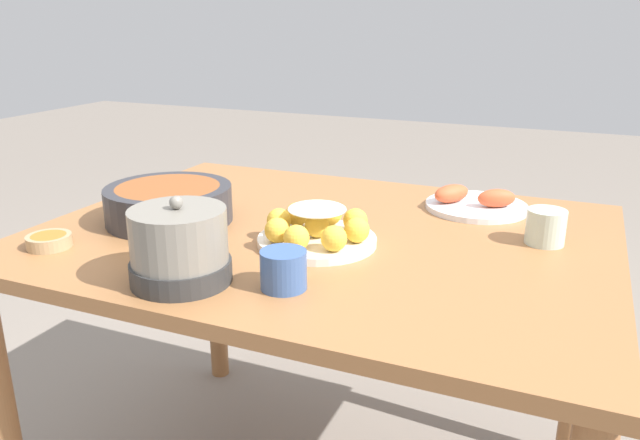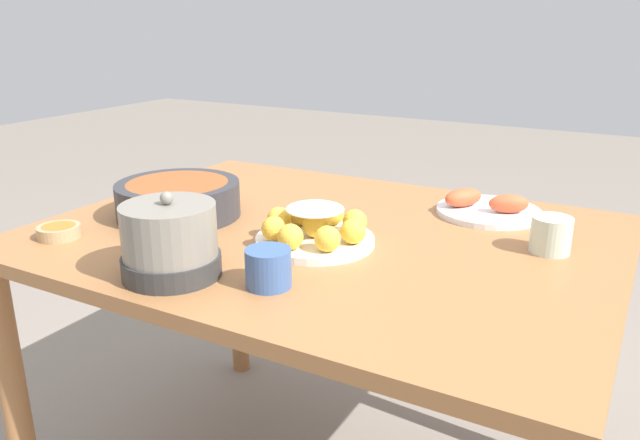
{
  "view_description": "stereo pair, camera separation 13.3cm",
  "coord_description": "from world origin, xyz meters",
  "px_view_note": "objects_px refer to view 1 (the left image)",
  "views": [
    {
      "loc": [
        -0.51,
        1.2,
        1.2
      ],
      "look_at": [
        -0.01,
        0.04,
        0.78
      ],
      "focal_mm": 35.0,
      "sensor_mm": 36.0,
      "label": 1
    },
    {
      "loc": [
        -0.63,
        1.14,
        1.2
      ],
      "look_at": [
        -0.01,
        0.04,
        0.78
      ],
      "focal_mm": 35.0,
      "sensor_mm": 36.0,
      "label": 2
    }
  ],
  "objects_px": {
    "serving_bowl": "(169,203)",
    "seafood_platter": "(474,203)",
    "sauce_bowl": "(49,241)",
    "cup_near": "(546,227)",
    "warming_pot": "(179,247)",
    "dining_table": "(323,273)",
    "cup_far": "(283,270)",
    "cake_plate": "(316,230)"
  },
  "relations": [
    {
      "from": "warming_pot",
      "to": "serving_bowl",
      "type": "bearing_deg",
      "value": -50.75
    },
    {
      "from": "serving_bowl",
      "to": "cup_near",
      "type": "height_order",
      "value": "serving_bowl"
    },
    {
      "from": "seafood_platter",
      "to": "cup_near",
      "type": "height_order",
      "value": "cup_near"
    },
    {
      "from": "serving_bowl",
      "to": "cup_near",
      "type": "xyz_separation_m",
      "value": [
        -0.81,
        -0.18,
        -0.01
      ]
    },
    {
      "from": "dining_table",
      "to": "cup_far",
      "type": "distance_m",
      "value": 0.34
    },
    {
      "from": "seafood_platter",
      "to": "sauce_bowl",
      "type": "bearing_deg",
      "value": 38.81
    },
    {
      "from": "dining_table",
      "to": "sauce_bowl",
      "type": "height_order",
      "value": "sauce_bowl"
    },
    {
      "from": "serving_bowl",
      "to": "cup_far",
      "type": "height_order",
      "value": "serving_bowl"
    },
    {
      "from": "sauce_bowl",
      "to": "cup_near",
      "type": "xyz_separation_m",
      "value": [
        -0.94,
        -0.42,
        0.02
      ]
    },
    {
      "from": "serving_bowl",
      "to": "cup_far",
      "type": "xyz_separation_m",
      "value": [
        -0.41,
        0.23,
        -0.01
      ]
    },
    {
      "from": "serving_bowl",
      "to": "seafood_platter",
      "type": "distance_m",
      "value": 0.74
    },
    {
      "from": "cake_plate",
      "to": "seafood_platter",
      "type": "distance_m",
      "value": 0.46
    },
    {
      "from": "serving_bowl",
      "to": "sauce_bowl",
      "type": "distance_m",
      "value": 0.27
    },
    {
      "from": "seafood_platter",
      "to": "warming_pot",
      "type": "bearing_deg",
      "value": 57.92
    },
    {
      "from": "cake_plate",
      "to": "seafood_platter",
      "type": "bearing_deg",
      "value": -124.48
    },
    {
      "from": "dining_table",
      "to": "cake_plate",
      "type": "bearing_deg",
      "value": 103.54
    },
    {
      "from": "sauce_bowl",
      "to": "cup_far",
      "type": "distance_m",
      "value": 0.54
    },
    {
      "from": "sauce_bowl",
      "to": "warming_pot",
      "type": "xyz_separation_m",
      "value": [
        -0.35,
        0.04,
        0.05
      ]
    },
    {
      "from": "dining_table",
      "to": "warming_pot",
      "type": "height_order",
      "value": "warming_pot"
    },
    {
      "from": "serving_bowl",
      "to": "sauce_bowl",
      "type": "relative_size",
      "value": 3.2
    },
    {
      "from": "cup_near",
      "to": "warming_pot",
      "type": "distance_m",
      "value": 0.75
    },
    {
      "from": "serving_bowl",
      "to": "seafood_platter",
      "type": "xyz_separation_m",
      "value": [
        -0.64,
        -0.37,
        -0.03
      ]
    },
    {
      "from": "serving_bowl",
      "to": "warming_pot",
      "type": "xyz_separation_m",
      "value": [
        -0.23,
        0.28,
        0.02
      ]
    },
    {
      "from": "cup_near",
      "to": "serving_bowl",
      "type": "bearing_deg",
      "value": 12.69
    },
    {
      "from": "cake_plate",
      "to": "cup_near",
      "type": "bearing_deg",
      "value": -156.36
    },
    {
      "from": "sauce_bowl",
      "to": "warming_pot",
      "type": "height_order",
      "value": "warming_pot"
    },
    {
      "from": "warming_pot",
      "to": "sauce_bowl",
      "type": "bearing_deg",
      "value": -6.12
    },
    {
      "from": "sauce_bowl",
      "to": "serving_bowl",
      "type": "bearing_deg",
      "value": -117.39
    },
    {
      "from": "dining_table",
      "to": "cup_near",
      "type": "height_order",
      "value": "cup_near"
    },
    {
      "from": "sauce_bowl",
      "to": "seafood_platter",
      "type": "relative_size",
      "value": 0.37
    },
    {
      "from": "cup_far",
      "to": "cake_plate",
      "type": "bearing_deg",
      "value": -81.24
    },
    {
      "from": "cake_plate",
      "to": "warming_pot",
      "type": "distance_m",
      "value": 0.31
    },
    {
      "from": "dining_table",
      "to": "serving_bowl",
      "type": "height_order",
      "value": "serving_bowl"
    },
    {
      "from": "serving_bowl",
      "to": "warming_pot",
      "type": "height_order",
      "value": "warming_pot"
    },
    {
      "from": "cake_plate",
      "to": "dining_table",
      "type": "bearing_deg",
      "value": -76.46
    },
    {
      "from": "cake_plate",
      "to": "seafood_platter",
      "type": "relative_size",
      "value": 1.01
    },
    {
      "from": "dining_table",
      "to": "serving_bowl",
      "type": "bearing_deg",
      "value": 11.37
    },
    {
      "from": "serving_bowl",
      "to": "cup_far",
      "type": "distance_m",
      "value": 0.47
    },
    {
      "from": "cup_near",
      "to": "cup_far",
      "type": "bearing_deg",
      "value": 45.87
    },
    {
      "from": "cup_near",
      "to": "cake_plate",
      "type": "bearing_deg",
      "value": 23.64
    },
    {
      "from": "cake_plate",
      "to": "warming_pot",
      "type": "xyz_separation_m",
      "value": [
        0.15,
        0.27,
        0.03
      ]
    },
    {
      "from": "cup_far",
      "to": "warming_pot",
      "type": "height_order",
      "value": "warming_pot"
    }
  ]
}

